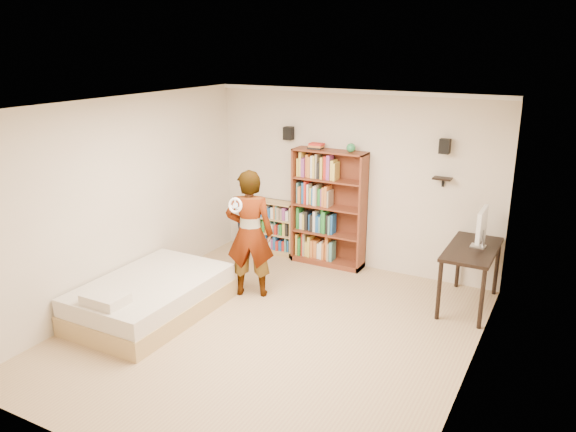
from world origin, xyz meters
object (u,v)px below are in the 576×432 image
object	(u,v)px
low_bookshelf	(275,227)
tall_bookshelf	(329,209)
computer_desk	(469,277)
person	(250,234)
daybed	(151,293)

from	to	relation	value
low_bookshelf	tall_bookshelf	bearing A→B (deg)	-2.05
computer_desk	person	distance (m)	2.95
tall_bookshelf	low_bookshelf	distance (m)	1.07
computer_desk	daybed	distance (m)	4.12
person	computer_desk	bearing A→B (deg)	176.66
low_bookshelf	person	bearing A→B (deg)	-72.56
tall_bookshelf	daybed	xyz separation A→B (m)	(-1.27, -2.64, -0.61)
computer_desk	daybed	size ratio (longest dim) A/B	0.61
daybed	person	bearing A→B (deg)	54.65
computer_desk	person	bearing A→B (deg)	-159.12
low_bookshelf	daybed	xyz separation A→B (m)	(-0.31, -2.68, -0.15)
tall_bookshelf	computer_desk	world-z (taller)	tall_bookshelf
person	daybed	bearing A→B (deg)	30.43
low_bookshelf	daybed	distance (m)	2.70
tall_bookshelf	low_bookshelf	bearing A→B (deg)	177.95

